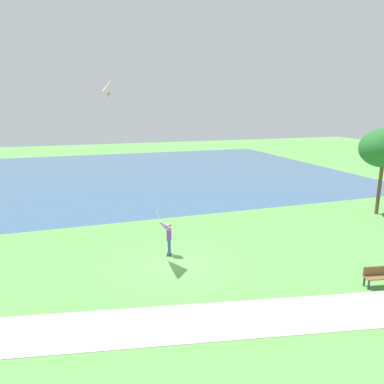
{
  "coord_description": "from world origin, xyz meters",
  "views": [
    {
      "loc": [
        15.88,
        -4.53,
        7.65
      ],
      "look_at": [
        -0.54,
        0.92,
        3.47
      ],
      "focal_mm": 33.33,
      "sensor_mm": 36.0,
      "label": 1
    }
  ],
  "objects": [
    {
      "name": "ground_plane",
      "position": [
        0.0,
        0.0,
        0.0
      ],
      "size": [
        120.0,
        120.0,
        0.0
      ],
      "primitive_type": "plane",
      "color": "#569947"
    },
    {
      "name": "lake_water",
      "position": [
        -25.35,
        4.0,
        0.0
      ],
      "size": [
        36.0,
        44.0,
        0.01
      ],
      "primitive_type": "cube",
      "color": "#385B7F",
      "rests_on": "ground"
    },
    {
      "name": "walkway_path",
      "position": [
        5.58,
        2.0,
        0.01
      ],
      "size": [
        8.55,
        31.86,
        0.02
      ],
      "primitive_type": "cube",
      "rotation": [
        0.0,
        0.0,
        -0.19
      ],
      "color": "#B7AD99",
      "rests_on": "ground"
    },
    {
      "name": "person_kite_flyer",
      "position": [
        -1.09,
        -0.18,
        1.05
      ],
      "size": [
        0.49,
        0.63,
        1.83
      ],
      "color": "#232328",
      "rests_on": "ground"
    },
    {
      "name": "flying_kite",
      "position": [
        -2.03,
        -2.54,
        8.48
      ],
      "size": [
        1.6,
        2.37,
        7.19
      ],
      "color": "yellow"
    },
    {
      "name": "park_bench_near_walkway",
      "position": [
        5.0,
        7.72,
        0.51
      ],
      "size": [
        0.72,
        1.56,
        0.88
      ],
      "color": "brown",
      "rests_on": "ground"
    },
    {
      "name": "tree_horizon_far",
      "position": [
        -3.53,
        16.1,
        4.79
      ],
      "size": [
        3.29,
        3.41,
        6.19
      ],
      "color": "brown",
      "rests_on": "ground"
    }
  ]
}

